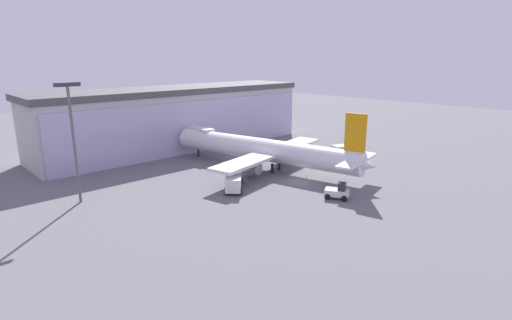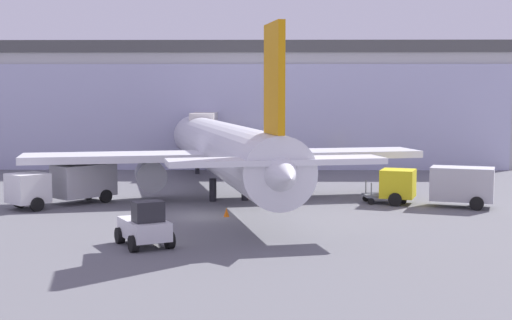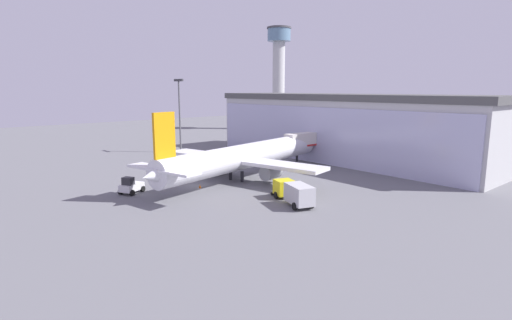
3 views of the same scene
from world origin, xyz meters
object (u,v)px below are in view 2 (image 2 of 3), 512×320
Objects in this scene: catering_truck at (67,183)px; safety_cone_nose at (226,212)px; jet_bridge at (206,126)px; safety_cone_wingtip at (396,194)px; fuel_truck at (441,184)px; pushback_tug at (145,227)px; baggage_cart at (384,195)px; airplane at (224,150)px.

safety_cone_nose is at bearing 109.86° from catering_truck.
safety_cone_wingtip is at bearing -140.33° from jet_bridge.
fuel_truck is (25.11, -0.90, 0.00)m from catering_truck.
pushback_tug is at bearing 55.63° from fuel_truck.
jet_bridge is at bearing 128.84° from safety_cone_wingtip.
baggage_cart is 2.88m from safety_cone_wingtip.
airplane is 71.36× the size of safety_cone_wingtip.
catering_truck and fuel_truck have the same top height.
fuel_truck is 13.83× the size of safety_cone_nose.
catering_truck is at bearing 155.57° from safety_cone_nose.
safety_cone_nose is (0.43, -8.73, -3.17)m from airplane.
jet_bridge is 20.27× the size of safety_cone_wingtip.
fuel_truck is at bearing 15.99° from safety_cone_nose.
airplane is at bearing -37.34° from pushback_tug.
jet_bridge is 20.27× the size of safety_cone_nose.
jet_bridge is 1.65× the size of catering_truck.
pushback_tug is (-17.92, -12.53, -0.49)m from fuel_truck.
baggage_cart is at bearing -116.90° from airplane.
baggage_cart is at bearing 135.96° from catering_truck.
catering_truck is 12.06m from safety_cone_nose.
catering_truck reaches higher than pushback_tug.
catering_truck is at bearing 98.55° from airplane.
catering_truck is 23.24m from safety_cone_wingtip.
baggage_cart is 12.08m from safety_cone_nose.
baggage_cart is (13.46, -20.93, -3.86)m from jet_bridge.
pushback_tug is at bearing 38.89° from baggage_cart.
baggage_cart is 0.80× the size of pushback_tug.
fuel_truck is 21.87m from pushback_tug.
pushback_tug is 6.69× the size of safety_cone_nose.
catering_truck is (-10.50, -3.76, -1.98)m from airplane.
pushback_tug reaches higher than baggage_cart.
catering_truck is at bearing 1.72° from pushback_tug.
jet_bridge is 28.28m from fuel_truck.
fuel_truck is 2.07× the size of pushback_tug.
baggage_cart is 5.34× the size of safety_cone_wingtip.
jet_bridge is at bearing -156.48° from catering_truck.
safety_cone_wingtip is at bearing 142.13° from catering_truck.
jet_bridge reaches higher than catering_truck.
baggage_cart is 20.16m from pushback_tug.
fuel_truck reaches higher than safety_cone_wingtip.
fuel_truck is (14.61, -4.67, -1.98)m from airplane.
pushback_tug is (7.19, -13.43, -0.49)m from catering_truck.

